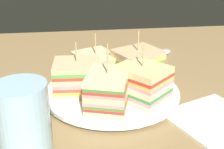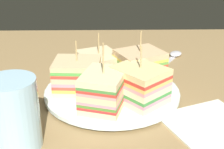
# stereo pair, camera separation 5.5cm
# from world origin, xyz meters

# --- Properties ---
(ground_plane) EXTENTS (1.15, 0.87, 0.02)m
(ground_plane) POSITION_xyz_m (0.00, 0.00, -0.01)
(ground_plane) COLOR #997B4E
(plate) EXTENTS (0.24, 0.24, 0.01)m
(plate) POSITION_xyz_m (0.00, 0.00, 0.01)
(plate) COLOR white
(plate) RESTS_ON ground_plane
(sandwich_wedge_0) EXTENTS (0.08, 0.07, 0.09)m
(sandwich_wedge_0) POSITION_xyz_m (-0.06, 0.00, 0.04)
(sandwich_wedge_0) COLOR beige
(sandwich_wedge_0) RESTS_ON plate
(sandwich_wedge_1) EXTENTS (0.08, 0.09, 0.11)m
(sandwich_wedge_1) POSITION_xyz_m (-0.01, -0.06, 0.04)
(sandwich_wedge_1) COLOR beige
(sandwich_wedge_1) RESTS_ON plate
(sandwich_wedge_2) EXTENTS (0.10, 0.10, 0.10)m
(sandwich_wedge_2) POSITION_xyz_m (0.04, -0.04, 0.04)
(sandwich_wedge_2) COLOR beige
(sandwich_wedge_2) RESTS_ON plate
(sandwich_wedge_3) EXTENTS (0.10, 0.09, 0.10)m
(sandwich_wedge_3) POSITION_xyz_m (0.05, 0.03, 0.04)
(sandwich_wedge_3) COLOR beige
(sandwich_wedge_3) RESTS_ON plate
(sandwich_wedge_4) EXTENTS (0.09, 0.10, 0.09)m
(sandwich_wedge_4) POSITION_xyz_m (-0.02, 0.06, 0.04)
(sandwich_wedge_4) COLOR #DFB588
(sandwich_wedge_4) RESTS_ON plate
(chip_pile) EXTENTS (0.08, 0.07, 0.02)m
(chip_pile) POSITION_xyz_m (0.00, 0.01, 0.02)
(chip_pile) COLOR #E2AE5B
(chip_pile) RESTS_ON plate
(spoon) EXTENTS (0.09, 0.13, 0.01)m
(spoon) POSITION_xyz_m (0.15, 0.19, 0.00)
(spoon) COLOR silver
(spoon) RESTS_ON ground_plane
(napkin) EXTENTS (0.17, 0.17, 0.01)m
(napkin) POSITION_xyz_m (0.15, -0.11, 0.00)
(napkin) COLOR white
(napkin) RESTS_ON ground_plane
(drinking_glass) EXTENTS (0.07, 0.07, 0.10)m
(drinking_glass) POSITION_xyz_m (-0.13, -0.14, 0.04)
(drinking_glass) COLOR #ABD6E9
(drinking_glass) RESTS_ON ground_plane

